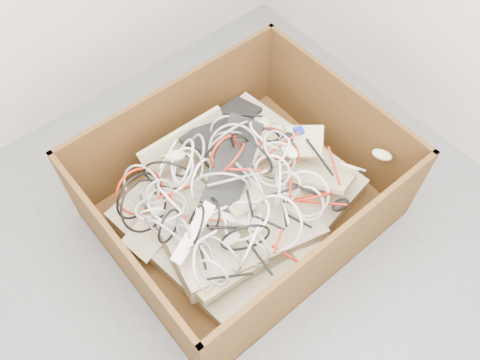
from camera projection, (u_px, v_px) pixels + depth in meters
ground at (236, 283)px, 2.42m from camera, size 3.00×3.00×0.00m
room_shell at (233, 114)px, 1.37m from camera, size 3.04×3.04×2.50m
cardboard_box at (240, 203)px, 2.51m from camera, size 1.33×1.11×0.57m
keyboard_pile at (241, 174)px, 2.43m from camera, size 1.14×0.89×0.42m
mice_scatter at (266, 170)px, 2.35m from camera, size 1.08×0.72×0.23m
power_strip_left at (194, 233)px, 2.14m from camera, size 0.29×0.15×0.12m
power_strip_right at (228, 218)px, 2.22m from camera, size 0.27×0.24×0.10m
vga_plug at (299, 130)px, 2.48m from camera, size 0.06×0.05×0.03m
cable_tangle at (221, 189)px, 2.25m from camera, size 1.13×0.92×0.51m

